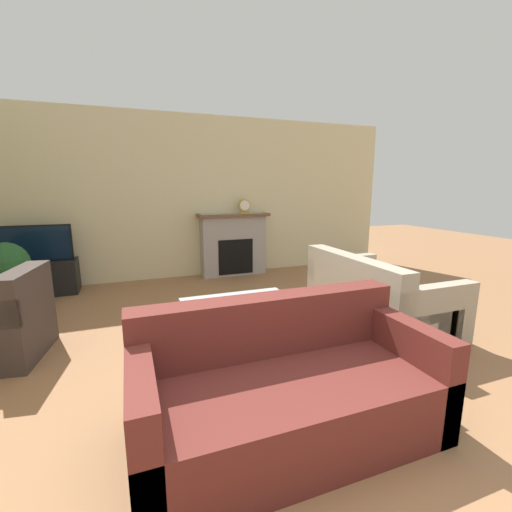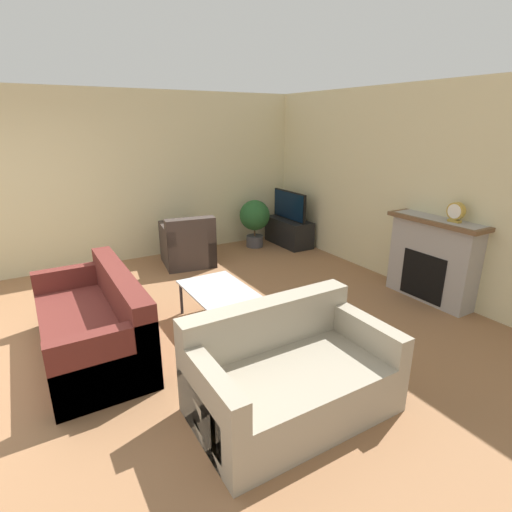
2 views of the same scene
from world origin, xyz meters
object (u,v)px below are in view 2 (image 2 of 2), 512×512
tv (289,205)px  mantel_clock (456,212)px  armchair_by_window (188,246)px  coffee_table (221,294)px  couch_loveseat (289,376)px  potted_plant (255,218)px  couch_sectional (95,326)px

tv → mantel_clock: bearing=2.8°
tv → armchair_by_window: bearing=-88.0°
tv → coffee_table: (2.21, -2.49, -0.36)m
couch_loveseat → potted_plant: bearing=63.0°
couch_loveseat → mantel_clock: size_ratio=6.57×
coffee_table → mantel_clock: (0.95, 2.64, 0.82)m
tv → coffee_table: size_ratio=0.86×
couch_loveseat → mantel_clock: (-0.58, 2.78, 0.92)m
couch_sectional → potted_plant: potted_plant is taller
couch_sectional → coffee_table: size_ratio=1.71×
mantel_clock → coffee_table: bearing=-109.9°
couch_sectional → couch_loveseat: (1.66, 1.18, -0.00)m
potted_plant → mantel_clock: bearing=12.9°
couch_sectional → mantel_clock: size_ratio=7.72×
tv → potted_plant: (-0.21, -0.62, -0.21)m
couch_sectional → mantel_clock: mantel_clock is taller
tv → couch_sectional: tv is taller
couch_loveseat → mantel_clock: mantel_clock is taller
couch_sectional → coffee_table: 1.33m
couch_loveseat → potted_plant: 4.44m
armchair_by_window → mantel_clock: size_ratio=3.83×
couch_sectional → mantel_clock: bearing=74.9°
tv → mantel_clock: mantel_clock is taller
potted_plant → mantel_clock: size_ratio=3.65×
tv → couch_sectional: (2.09, -3.81, -0.45)m
couch_loveseat → coffee_table: 1.55m
armchair_by_window → potted_plant: bearing=-160.0°
couch_loveseat → armchair_by_window: 3.72m
couch_sectional → coffee_table: bearing=84.9°
armchair_by_window → coffee_table: size_ratio=0.85×
armchair_by_window → potted_plant: 1.47m
potted_plant → armchair_by_window: bearing=-78.8°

